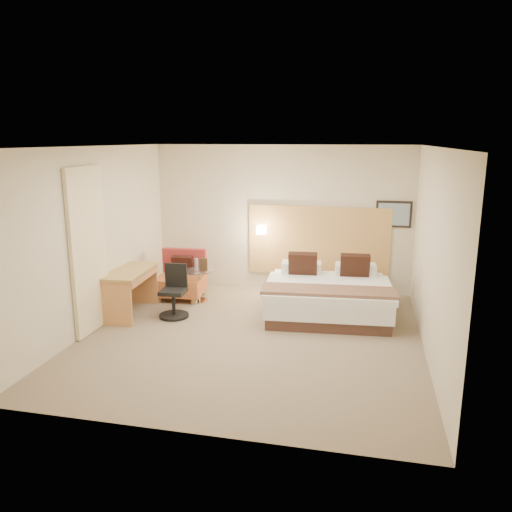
% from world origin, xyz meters
% --- Properties ---
extents(floor, '(4.80, 5.00, 0.02)m').
position_xyz_m(floor, '(0.00, 0.00, -0.01)').
color(floor, '#806E56').
rests_on(floor, ground).
extents(ceiling, '(4.80, 5.00, 0.02)m').
position_xyz_m(ceiling, '(0.00, 0.00, 2.71)').
color(ceiling, white).
rests_on(ceiling, floor).
extents(wall_back, '(4.80, 0.02, 2.70)m').
position_xyz_m(wall_back, '(0.00, 2.51, 1.35)').
color(wall_back, beige).
rests_on(wall_back, floor).
extents(wall_front, '(4.80, 0.02, 2.70)m').
position_xyz_m(wall_front, '(0.00, -2.51, 1.35)').
color(wall_front, beige).
rests_on(wall_front, floor).
extents(wall_left, '(0.02, 5.00, 2.70)m').
position_xyz_m(wall_left, '(-2.41, 0.00, 1.35)').
color(wall_left, beige).
rests_on(wall_left, floor).
extents(wall_right, '(0.02, 5.00, 2.70)m').
position_xyz_m(wall_right, '(2.41, 0.00, 1.35)').
color(wall_right, beige).
rests_on(wall_right, floor).
extents(headboard_panel, '(2.60, 0.04, 1.30)m').
position_xyz_m(headboard_panel, '(0.70, 2.47, 0.95)').
color(headboard_panel, tan).
rests_on(headboard_panel, wall_back).
extents(art_frame, '(0.62, 0.03, 0.47)m').
position_xyz_m(art_frame, '(2.02, 2.48, 1.50)').
color(art_frame, black).
rests_on(art_frame, wall_back).
extents(art_canvas, '(0.54, 0.01, 0.39)m').
position_xyz_m(art_canvas, '(2.02, 2.46, 1.50)').
color(art_canvas, '#748BA0').
rests_on(art_canvas, wall_back).
extents(lamp_arm, '(0.02, 0.12, 0.02)m').
position_xyz_m(lamp_arm, '(-0.35, 2.42, 1.15)').
color(lamp_arm, silver).
rests_on(lamp_arm, wall_back).
extents(lamp_shade, '(0.15, 0.15, 0.15)m').
position_xyz_m(lamp_shade, '(-0.35, 2.36, 1.15)').
color(lamp_shade, '#FAE9C3').
rests_on(lamp_shade, wall_back).
extents(curtain, '(0.06, 0.90, 2.42)m').
position_xyz_m(curtain, '(-2.36, -0.25, 1.22)').
color(curtain, beige).
rests_on(curtain, wall_left).
extents(bottle_a, '(0.07, 0.07, 0.20)m').
position_xyz_m(bottle_a, '(-1.31, 1.42, 0.67)').
color(bottle_a, '#8AB0D6').
rests_on(bottle_a, side_table).
extents(menu_folder, '(0.14, 0.07, 0.22)m').
position_xyz_m(menu_folder, '(-1.17, 1.38, 0.68)').
color(menu_folder, '#3B2818').
rests_on(menu_folder, side_table).
extents(bed, '(2.11, 2.07, 0.96)m').
position_xyz_m(bed, '(0.99, 1.28, 0.31)').
color(bed, '#432921').
rests_on(bed, floor).
extents(lounge_chair, '(0.85, 0.76, 0.85)m').
position_xyz_m(lounge_chair, '(-1.65, 1.55, 0.34)').
color(lounge_chair, tan).
rests_on(lounge_chair, floor).
extents(side_table, '(0.58, 0.58, 0.56)m').
position_xyz_m(side_table, '(-1.26, 1.38, 0.31)').
color(side_table, silver).
rests_on(side_table, floor).
extents(desk, '(0.61, 1.22, 0.74)m').
position_xyz_m(desk, '(-2.11, 0.54, 0.59)').
color(desk, '#A98142').
rests_on(desk, floor).
extents(desk_chair, '(0.50, 0.50, 0.84)m').
position_xyz_m(desk_chair, '(-1.41, 0.58, 0.35)').
color(desk_chair, black).
rests_on(desk_chair, floor).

